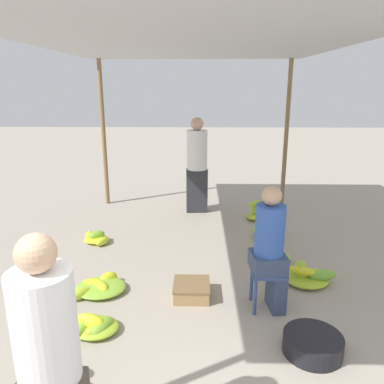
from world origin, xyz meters
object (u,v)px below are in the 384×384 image
Objects in this scene: banana_pile_left_0 at (51,377)px; banana_pile_left_3 at (96,238)px; shopper_walking_mid at (197,164)px; stool at (267,277)px; basin_black at (313,344)px; vendor_foreground at (50,364)px; banana_pile_right_3 at (308,276)px; banana_pile_right_0 at (271,254)px; banana_pile_right_1 at (271,232)px; crate_near at (192,290)px; banana_pile_left_1 at (95,326)px; vendor_seated at (271,247)px; banana_pile_left_2 at (99,287)px; banana_pile_right_2 at (258,213)px.

banana_pile_left_3 is (-0.41, 2.82, -0.05)m from banana_pile_left_0.
banana_pile_left_0 is 4.51m from shopper_walking_mid.
basin_black is at bearing -66.96° from stool.
basin_black is at bearing 31.97° from vendor_foreground.
shopper_walking_mid is at bearing 75.62° from banana_pile_left_0.
banana_pile_right_0 is at bearing 120.11° from banana_pile_right_3.
vendor_foreground is 0.91× the size of shopper_walking_mid.
crate_near is at bearing -125.78° from banana_pile_right_1.
banana_pile_left_1 is 0.25× the size of shopper_walking_mid.
crate_near is (-0.81, 0.19, -0.62)m from vendor_seated.
banana_pile_left_2 is 1.17× the size of banana_pile_right_1.
basin_black is at bearing -88.81° from banana_pile_right_0.
crate_near reaches higher than banana_pile_left_2.
crate_near is at bearing 35.81° from banana_pile_left_1.
shopper_walking_mid is (1.10, 4.31, 0.79)m from banana_pile_left_0.
banana_pile_right_2 reaches higher than banana_pile_right_3.
banana_pile_left_1 reaches higher than banana_pile_left_2.
banana_pile_left_3 is at bearing 104.93° from banana_pile_left_1.
banana_pile_left_2 is 2.27m from banana_pile_right_0.
shopper_walking_mid is (-0.77, 3.15, 0.20)m from vendor_seated.
banana_pile_right_0 is at bearing 91.19° from basin_black.
banana_pile_right_1 is at bearing -86.12° from banana_pile_right_2.
banana_pile_right_2 is (0.03, 3.42, 0.04)m from basin_black.
banana_pile_right_2 is at bearing 97.19° from banana_pile_right_3.
stool is at bearing -36.32° from banana_pile_left_3.
basin_black is at bearing -91.98° from banana_pile_right_1.
shopper_walking_mid reaches higher than banana_pile_left_0.
banana_pile_right_0 is 0.87× the size of banana_pile_right_3.
shopper_walking_mid is (-1.07, 0.43, 0.78)m from banana_pile_right_2.
banana_pile_left_2 is 1.48× the size of crate_near.
stool is at bearing 50.27° from vendor_foreground.
basin_black is 0.30× the size of shopper_walking_mid.
stool is (1.52, 1.83, -0.47)m from vendor_foreground.
shopper_walking_mid is (1.51, 1.49, 0.84)m from banana_pile_left_3.
vendor_foreground is at bearing -148.03° from basin_black.
vendor_seated is 1.89m from banana_pile_left_1.
stool reaches higher than crate_near.
stool is at bearing 15.32° from banana_pile_left_1.
banana_pile_right_2 is at bearing 83.25° from stool.
crate_near is (-1.11, -2.53, -0.04)m from banana_pile_right_2.
banana_pile_right_3 is at bearing -59.89° from banana_pile_right_0.
banana_pile_right_2 is (0.30, 2.73, -0.58)m from vendor_seated.
banana_pile_right_0 reaches higher than banana_pile_right_3.
banana_pile_left_1 is 0.87× the size of banana_pile_right_2.
crate_near is at bearing 70.09° from vendor_foreground.
banana_pile_right_1 is at bearing 53.01° from banana_pile_left_0.
banana_pile_right_2 is (0.32, 2.72, -0.23)m from stool.
basin_black is 3.42m from banana_pile_right_2.
banana_pile_left_1 is (-1.70, -0.46, -0.28)m from stool.
vendor_seated reaches higher than banana_pile_left_2.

